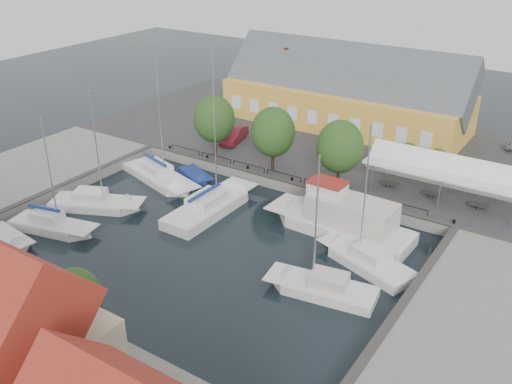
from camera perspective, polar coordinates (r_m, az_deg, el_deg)
ground at (r=46.42m, az=-4.08°, el=-4.37°), size 140.00×140.00×0.00m
north_quay at (r=64.16m, az=8.40°, el=4.73°), size 56.00×26.00×1.00m
west_quay at (r=59.84m, az=-22.38°, el=1.39°), size 12.00×24.00×1.00m
east_quay at (r=37.49m, az=22.63°, el=-14.01°), size 12.00×24.00×1.00m
quay_edge_fittings at (r=49.28m, az=-0.78°, el=-0.99°), size 56.00×24.72×0.40m
warehouse at (r=68.57m, az=8.60°, el=9.57°), size 28.56×14.00×9.55m
tent_canopy at (r=51.26m, az=18.63°, el=1.91°), size 14.00×4.00×2.83m
quay_trees at (r=54.38m, az=1.72°, el=6.02°), size 18.20×4.20×6.30m
car_red at (r=62.57m, az=-2.22°, el=5.71°), size 2.75×5.07×1.59m
center_sailboat at (r=49.90m, az=-4.65°, el=-1.62°), size 3.19×10.56×14.16m
trawler at (r=46.69m, az=8.78°, el=-3.00°), size 12.70×4.14×5.00m
east_boat_a at (r=43.17m, az=11.06°, el=-6.96°), size 8.32×5.16×11.36m
east_boat_b at (r=39.80m, az=6.77°, el=-9.74°), size 8.03×3.71×10.69m
west_boat_a at (r=56.61m, az=-9.65°, el=1.44°), size 10.36×5.62×13.15m
west_boat_c at (r=52.52m, az=-15.80°, el=-1.24°), size 8.60×5.88×11.28m
west_boat_d at (r=49.89m, az=-19.74°, el=-3.32°), size 7.90×3.92×10.36m
launch_sw at (r=49.63m, az=-23.63°, el=-4.43°), size 5.63×2.69×0.98m
launch_nw at (r=56.79m, az=-6.10°, el=1.55°), size 4.88×3.55×0.88m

